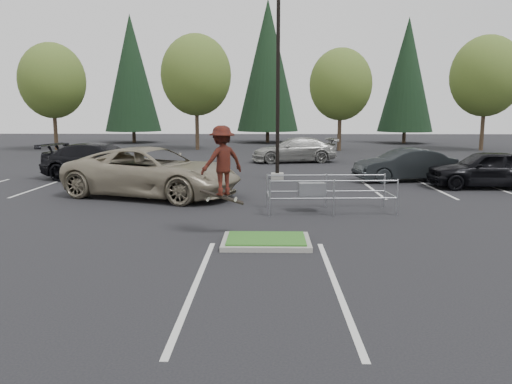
{
  "coord_description": "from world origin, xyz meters",
  "views": [
    {
      "loc": [
        0.03,
        -12.16,
        3.31
      ],
      "look_at": [
        -0.29,
        1.5,
        1.08
      ],
      "focal_mm": 35.0,
      "sensor_mm": 36.0,
      "label": 1
    }
  ],
  "objects_px": {
    "light_pole": "(278,84)",
    "cart_corral": "(316,190)",
    "conif_b": "(268,66)",
    "skateboarder": "(221,161)",
    "car_r_charc": "(404,165)",
    "decid_a": "(53,83)",
    "conif_c": "(407,75)",
    "decid_c": "(340,87)",
    "car_l_tan": "(151,172)",
    "decid_b": "(196,78)",
    "decid_d": "(486,79)",
    "conif_a": "(132,73)",
    "car_r_black": "(486,169)",
    "car_far_silver": "(295,150)",
    "car_l_black": "(101,162)"
  },
  "relations": [
    {
      "from": "decid_d",
      "to": "car_l_black",
      "type": "distance_m",
      "value": 32.49
    },
    {
      "from": "decid_c",
      "to": "car_l_tan",
      "type": "bearing_deg",
      "value": -114.68
    },
    {
      "from": "car_l_tan",
      "to": "car_l_black",
      "type": "height_order",
      "value": "car_l_tan"
    },
    {
      "from": "car_far_silver",
      "to": "decid_d",
      "type": "bearing_deg",
      "value": 111.69
    },
    {
      "from": "cart_corral",
      "to": "car_r_black",
      "type": "xyz_separation_m",
      "value": [
        7.82,
        5.29,
        0.09
      ]
    },
    {
      "from": "decid_c",
      "to": "decid_d",
      "type": "distance_m",
      "value": 12.03
    },
    {
      "from": "decid_b",
      "to": "car_l_tan",
      "type": "height_order",
      "value": "decid_b"
    },
    {
      "from": "conif_b",
      "to": "car_l_tan",
      "type": "distance_m",
      "value": 34.5
    },
    {
      "from": "car_l_tan",
      "to": "car_far_silver",
      "type": "xyz_separation_m",
      "value": [
        6.29,
        13.15,
        -0.16
      ]
    },
    {
      "from": "light_pole",
      "to": "conif_a",
      "type": "distance_m",
      "value": 31.63
    },
    {
      "from": "decid_d",
      "to": "car_far_silver",
      "type": "bearing_deg",
      "value": -147.83
    },
    {
      "from": "car_r_charc",
      "to": "skateboarder",
      "type": "bearing_deg",
      "value": -46.78
    },
    {
      "from": "decid_a",
      "to": "conif_c",
      "type": "distance_m",
      "value": 33.4
    },
    {
      "from": "decid_b",
      "to": "decid_d",
      "type": "distance_m",
      "value": 24.0
    },
    {
      "from": "decid_a",
      "to": "conif_c",
      "type": "relative_size",
      "value": 0.71
    },
    {
      "from": "decid_a",
      "to": "conif_b",
      "type": "xyz_separation_m",
      "value": [
        18.01,
        10.47,
        2.27
      ]
    },
    {
      "from": "light_pole",
      "to": "conif_b",
      "type": "xyz_separation_m",
      "value": [
        -0.5,
        28.5,
        3.29
      ]
    },
    {
      "from": "decid_d",
      "to": "conif_b",
      "type": "distance_m",
      "value": 20.76
    },
    {
      "from": "skateboarder",
      "to": "car_l_tan",
      "type": "bearing_deg",
      "value": -95.38
    },
    {
      "from": "decid_a",
      "to": "light_pole",
      "type": "bearing_deg",
      "value": -44.25
    },
    {
      "from": "conif_c",
      "to": "decid_b",
      "type": "bearing_deg",
      "value": -155.86
    },
    {
      "from": "conif_c",
      "to": "skateboarder",
      "type": "bearing_deg",
      "value": -111.54
    },
    {
      "from": "decid_b",
      "to": "car_r_charc",
      "type": "bearing_deg",
      "value": -56.69
    },
    {
      "from": "conif_a",
      "to": "skateboarder",
      "type": "distance_m",
      "value": 41.36
    },
    {
      "from": "light_pole",
      "to": "car_far_silver",
      "type": "distance_m",
      "value": 9.07
    },
    {
      "from": "decid_b",
      "to": "decid_d",
      "type": "height_order",
      "value": "decid_b"
    },
    {
      "from": "car_far_silver",
      "to": "light_pole",
      "type": "bearing_deg",
      "value": -19.49
    },
    {
      "from": "conif_c",
      "to": "car_far_silver",
      "type": "relative_size",
      "value": 2.29
    },
    {
      "from": "conif_c",
      "to": "car_l_tan",
      "type": "relative_size",
      "value": 1.82
    },
    {
      "from": "car_r_black",
      "to": "car_l_black",
      "type": "bearing_deg",
      "value": -96.08
    },
    {
      "from": "conif_c",
      "to": "cart_corral",
      "type": "distance_m",
      "value": 37.96
    },
    {
      "from": "conif_c",
      "to": "car_far_silver",
      "type": "height_order",
      "value": "conif_c"
    },
    {
      "from": "decid_a",
      "to": "decid_d",
      "type": "relative_size",
      "value": 0.94
    },
    {
      "from": "decid_d",
      "to": "car_r_black",
      "type": "relative_size",
      "value": 1.95
    },
    {
      "from": "skateboarder",
      "to": "car_r_charc",
      "type": "height_order",
      "value": "skateboarder"
    },
    {
      "from": "light_pole",
      "to": "car_r_black",
      "type": "xyz_separation_m",
      "value": [
        8.94,
        -2.57,
        -3.73
      ]
    },
    {
      "from": "conif_a",
      "to": "conif_c",
      "type": "xyz_separation_m",
      "value": [
        28.0,
        -0.5,
        -0.25
      ]
    },
    {
      "from": "light_pole",
      "to": "cart_corral",
      "type": "distance_m",
      "value": 8.81
    },
    {
      "from": "light_pole",
      "to": "cart_corral",
      "type": "relative_size",
      "value": 2.41
    },
    {
      "from": "decid_b",
      "to": "car_r_charc",
      "type": "distance_m",
      "value": 23.38
    },
    {
      "from": "car_r_black",
      "to": "conif_a",
      "type": "bearing_deg",
      "value": -141.83
    },
    {
      "from": "conif_a",
      "to": "conif_c",
      "type": "relative_size",
      "value": 1.04
    },
    {
      "from": "cart_corral",
      "to": "skateboarder",
      "type": "bearing_deg",
      "value": -135.35
    },
    {
      "from": "conif_a",
      "to": "car_r_charc",
      "type": "distance_m",
      "value": 35.67
    },
    {
      "from": "decid_a",
      "to": "car_r_black",
      "type": "bearing_deg",
      "value": -36.89
    },
    {
      "from": "conif_b",
      "to": "light_pole",
      "type": "bearing_deg",
      "value": -88.99
    },
    {
      "from": "light_pole",
      "to": "conif_b",
      "type": "relative_size",
      "value": 0.7
    },
    {
      "from": "conif_a",
      "to": "conif_b",
      "type": "bearing_deg",
      "value": 2.05
    },
    {
      "from": "decid_b",
      "to": "car_far_silver",
      "type": "bearing_deg",
      "value": -53.09
    },
    {
      "from": "decid_c",
      "to": "car_l_tan",
      "type": "xyz_separation_m",
      "value": [
        -10.49,
        -22.83,
        -4.3
      ]
    }
  ]
}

